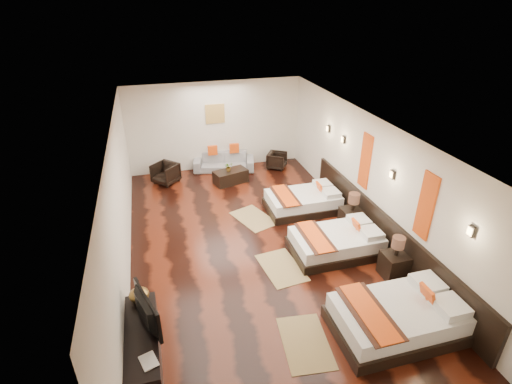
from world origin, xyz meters
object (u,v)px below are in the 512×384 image
object	(u,v)px
tv	(141,312)
armchair_left	(166,173)
table_plant	(228,167)
armchair_right	(277,160)
sofa	(224,162)
figurine	(139,293)
nightstand_b	(352,217)
tv_console	(143,346)
book	(141,365)
coffee_table	(231,177)
bed_near	(398,317)
bed_mid	(337,242)
nightstand_a	(394,263)
bed_far	(304,201)

from	to	relation	value
tv	armchair_left	bearing A→B (deg)	-25.08
table_plant	tv	bearing A→B (deg)	-114.04
armchair_right	sofa	bearing A→B (deg)	111.68
figurine	nightstand_b	bearing A→B (deg)	20.27
tv_console	tv	bearing A→B (deg)	70.73
book	figurine	xyz separation A→B (m)	(0.00, 1.33, 0.16)
book	sofa	distance (m)	7.97
tv_console	coffee_table	xyz separation A→B (m)	(2.67, 5.90, -0.08)
book	armchair_right	xyz separation A→B (m)	(4.37, 7.17, -0.30)
figurine	table_plant	xyz separation A→B (m)	(2.62, 5.16, -0.19)
bed_near	figurine	size ratio (longest dim) A/B	6.31
armchair_right	armchair_left	bearing A→B (deg)	124.99
coffee_table	book	bearing A→B (deg)	-112.34
nightstand_b	sofa	xyz separation A→B (m)	(-2.28, 4.34, -0.07)
book	sofa	bearing A→B (deg)	70.41
nightstand_b	sofa	bearing A→B (deg)	117.65
bed_mid	tv_console	distance (m)	4.56
tv	coffee_table	bearing A→B (deg)	-42.93
nightstand_a	coffee_table	size ratio (longest dim) A/B	0.94
nightstand_a	armchair_left	size ratio (longest dim) A/B	1.38
nightstand_a	armchair_left	xyz separation A→B (m)	(-4.16, 5.68, -0.02)
armchair_left	figurine	bearing A→B (deg)	-51.70
armchair_left	coffee_table	bearing A→B (deg)	30.56
bed_near	armchair_left	size ratio (longest dim) A/B	3.20
armchair_right	bed_far	bearing A→B (deg)	-150.99
nightstand_a	armchair_right	bearing A→B (deg)	95.64
nightstand_b	figurine	size ratio (longest dim) A/B	2.86
figurine	armchair_right	size ratio (longest dim) A/B	0.59
nightstand_b	book	distance (m)	5.87
bed_mid	nightstand_a	bearing A→B (deg)	-54.75
bed_near	armchair_left	world-z (taller)	bed_near
bed_near	bed_mid	distance (m)	2.35
tv_console	tv	distance (m)	0.58
nightstand_b	bed_far	bearing A→B (deg)	121.57
bed_far	table_plant	distance (m)	2.66
figurine	armchair_left	world-z (taller)	figurine
bed_far	sofa	size ratio (longest dim) A/B	1.00
nightstand_b	armchair_left	world-z (taller)	nightstand_b
bed_mid	sofa	distance (m)	5.32
bed_near	table_plant	distance (m)	6.64
sofa	coffee_table	distance (m)	1.01
sofa	table_plant	distance (m)	1.04
armchair_left	table_plant	size ratio (longest dim) A/B	2.54
sofa	nightstand_a	bearing A→B (deg)	-55.99
bed_near	table_plant	xyz separation A→B (m)	(-1.58, 6.44, 0.25)
nightstand_b	armchair_right	xyz separation A→B (m)	(-0.58, 4.02, -0.08)
tv_console	figurine	world-z (taller)	figurine
bed_far	nightstand_a	xyz separation A→B (m)	(0.75, -3.04, 0.08)
book	armchair_left	xyz separation A→B (m)	(0.78, 7.02, -0.25)
tv_console	nightstand_a	bearing A→B (deg)	8.48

